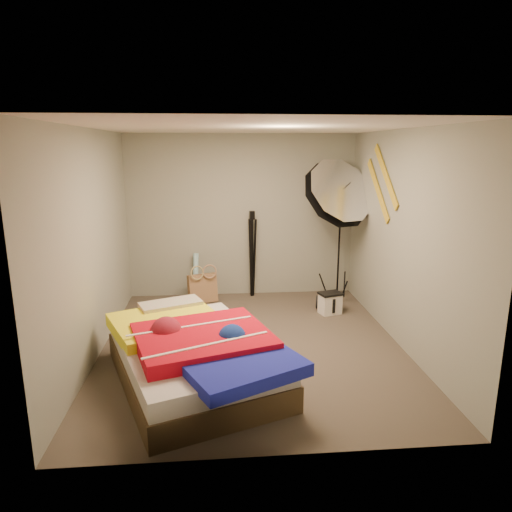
{
  "coord_description": "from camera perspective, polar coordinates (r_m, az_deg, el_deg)",
  "views": [
    {
      "loc": [
        -0.39,
        -5.01,
        2.3
      ],
      "look_at": [
        0.1,
        0.6,
        0.95
      ],
      "focal_mm": 32.0,
      "sensor_mm": 36.0,
      "label": 1
    }
  ],
  "objects": [
    {
      "name": "camera_tripod",
      "position": [
        7.06,
        -0.49,
        1.01
      ],
      "size": [
        0.08,
        0.08,
        1.35
      ],
      "color": "black",
      "rests_on": "floor"
    },
    {
      "name": "ceiling",
      "position": [
        5.03,
        -0.56,
        15.78
      ],
      "size": [
        4.0,
        4.0,
        0.0
      ],
      "primitive_type": "plane",
      "rotation": [
        3.14,
        0.0,
        0.0
      ],
      "color": "silver",
      "rests_on": "wall_back"
    },
    {
      "name": "photo_umbrella",
      "position": [
        6.71,
        10.0,
        7.48
      ],
      "size": [
        1.18,
        1.08,
        2.26
      ],
      "color": "black",
      "rests_on": "floor"
    },
    {
      "name": "bed",
      "position": [
        4.68,
        -7.68,
        -12.07
      ],
      "size": [
        2.03,
        2.34,
        0.58
      ],
      "color": "#4E3B25",
      "rests_on": "floor"
    },
    {
      "name": "tote_bag",
      "position": [
        6.96,
        -6.69,
        -4.04
      ],
      "size": [
        0.47,
        0.32,
        0.45
      ],
      "primitive_type": "cube",
      "rotation": [
        -0.14,
        0.0,
        0.33
      ],
      "color": "tan",
      "rests_on": "floor"
    },
    {
      "name": "wall_right",
      "position": [
        5.54,
        17.82,
        1.93
      ],
      "size": [
        0.0,
        4.0,
        4.0
      ],
      "primitive_type": "plane",
      "rotation": [
        1.57,
        0.0,
        -1.57
      ],
      "color": "gray",
      "rests_on": "floor"
    },
    {
      "name": "wrapping_roll",
      "position": [
        7.13,
        -7.56,
        -2.49
      ],
      "size": [
        0.12,
        0.21,
        0.71
      ],
      "primitive_type": "cylinder",
      "rotation": [
        -0.17,
        0.0,
        -0.22
      ],
      "color": "#51BFDB",
      "rests_on": "floor"
    },
    {
      "name": "wall_back",
      "position": [
        7.1,
        -1.8,
        4.96
      ],
      "size": [
        3.5,
        0.0,
        3.5
      ],
      "primitive_type": "plane",
      "rotation": [
        1.57,
        0.0,
        0.0
      ],
      "color": "gray",
      "rests_on": "floor"
    },
    {
      "name": "camera_case",
      "position": [
        6.55,
        9.23,
        -5.92
      ],
      "size": [
        0.33,
        0.27,
        0.28
      ],
      "primitive_type": "cube",
      "rotation": [
        0.0,
        0.0,
        0.28
      ],
      "color": "white",
      "rests_on": "floor"
    },
    {
      "name": "floor",
      "position": [
        5.52,
        -0.5,
        -11.12
      ],
      "size": [
        4.0,
        4.0,
        0.0
      ],
      "primitive_type": "plane",
      "color": "brown",
      "rests_on": "ground"
    },
    {
      "name": "wall_stripe_upper",
      "position": [
        6.0,
        15.92,
        9.64
      ],
      "size": [
        0.02,
        0.91,
        0.78
      ],
      "primitive_type": "cube",
      "rotation": [
        0.7,
        0.0,
        0.0
      ],
      "color": "gold",
      "rests_on": "wall_right"
    },
    {
      "name": "wall_stripe_lower",
      "position": [
        6.25,
        14.99,
        7.99
      ],
      "size": [
        0.02,
        0.91,
        0.78
      ],
      "primitive_type": "cube",
      "rotation": [
        0.7,
        0.0,
        0.0
      ],
      "color": "gold",
      "rests_on": "wall_right"
    },
    {
      "name": "wall_left",
      "position": [
        5.29,
        -19.78,
        1.25
      ],
      "size": [
        0.0,
        4.0,
        4.0
      ],
      "primitive_type": "plane",
      "rotation": [
        1.57,
        0.0,
        1.57
      ],
      "color": "gray",
      "rests_on": "floor"
    },
    {
      "name": "duffel_bag",
      "position": [
        6.74,
        8.9,
        -5.74
      ],
      "size": [
        0.36,
        0.28,
        0.2
      ],
      "primitive_type": "cylinder",
      "rotation": [
        0.0,
        1.57,
        -0.29
      ],
      "color": "black",
      "rests_on": "floor"
    },
    {
      "name": "wall_front",
      "position": [
        3.21,
        2.28,
        -5.59
      ],
      "size": [
        3.5,
        0.0,
        3.5
      ],
      "primitive_type": "plane",
      "rotation": [
        -1.57,
        0.0,
        0.0
      ],
      "color": "gray",
      "rests_on": "floor"
    }
  ]
}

